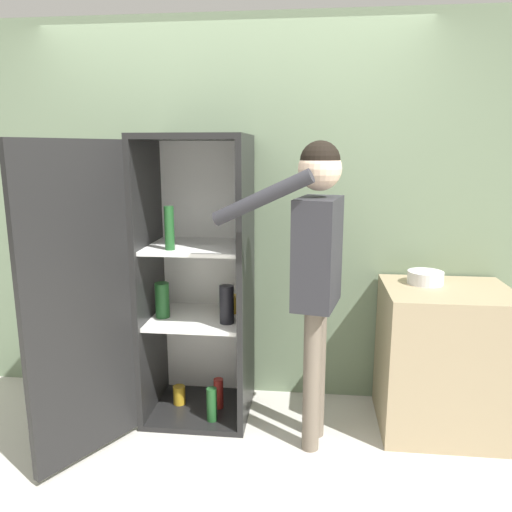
{
  "coord_description": "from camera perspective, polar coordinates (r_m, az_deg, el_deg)",
  "views": [
    {
      "loc": [
        0.54,
        -2.36,
        1.71
      ],
      "look_at": [
        0.2,
        0.63,
        1.06
      ],
      "focal_mm": 35.0,
      "sensor_mm": 36.0,
      "label": 1
    }
  ],
  "objects": [
    {
      "name": "refrigerator",
      "position": [
        3.13,
        -9.25,
        -3.31
      ],
      "size": [
        1.02,
        1.17,
        1.8
      ],
      "color": "black",
      "rests_on": "ground_plane"
    },
    {
      "name": "person",
      "position": [
        2.77,
        6.88,
        0.4
      ],
      "size": [
        0.71,
        0.5,
        1.76
      ],
      "color": "#726656",
      "rests_on": "ground_plane"
    },
    {
      "name": "counter",
      "position": [
        3.33,
        20.61,
        -10.98
      ],
      "size": [
        0.74,
        0.64,
        0.9
      ],
      "color": "tan",
      "rests_on": "ground_plane"
    },
    {
      "name": "wall_back",
      "position": [
        3.41,
        -2.72,
        4.77
      ],
      "size": [
        7.0,
        0.06,
        2.55
      ],
      "color": "gray",
      "rests_on": "ground_plane"
    },
    {
      "name": "bowl",
      "position": [
        3.24,
        18.79,
        -2.34
      ],
      "size": [
        0.22,
        0.22,
        0.08
      ],
      "color": "white",
      "rests_on": "counter"
    },
    {
      "name": "ground_plane",
      "position": [
        2.96,
        -5.73,
        -23.22
      ],
      "size": [
        12.0,
        12.0,
        0.0
      ],
      "primitive_type": "plane",
      "color": "beige"
    }
  ]
}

